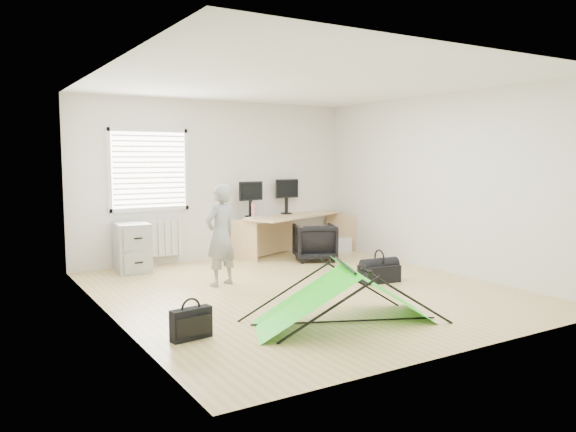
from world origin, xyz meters
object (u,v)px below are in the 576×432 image
filing_cabinet (132,247)px  laptop_bag (191,324)px  desk (294,235)px  monitor_left (250,204)px  office_chair (315,242)px  thermos (254,210)px  person (221,235)px  monitor_right (286,201)px  duffel_bag (379,274)px  kite (345,294)px  storage_crate (338,244)px

filing_cabinet → laptop_bag: bearing=-92.6°
desk → filing_cabinet: 2.92m
monitor_left → office_chair: size_ratio=0.68×
thermos → laptop_bag: thermos is taller
monitor_left → thermos: 0.18m
monitor_left → person: bearing=-135.9°
monitor_left → monitor_right: bearing=0.4°
duffel_bag → kite: bearing=-133.2°
kite → duffel_bag: size_ratio=3.61×
office_chair → filing_cabinet: bearing=9.7°
thermos → filing_cabinet: bearing=178.3°
office_chair → person: size_ratio=0.49×
desk → person: (-2.14, -1.55, 0.33)m
filing_cabinet → laptop_bag: filing_cabinet is taller
monitor_right → laptop_bag: monitor_right is taller
filing_cabinet → duffel_bag: size_ratio=1.36×
desk → person: person is taller
thermos → laptop_bag: size_ratio=0.63×
thermos → person: 1.99m
monitor_right → office_chair: size_ratio=0.70×
monitor_left → storage_crate: monitor_left is taller
person → desk: bearing=-164.6°
office_chair → person: person is taller
filing_cabinet → person: 1.77m
laptop_bag → storage_crate: bearing=31.2°
thermos → person: (-1.29, -1.50, -0.16)m
filing_cabinet → office_chair: 3.00m
thermos → storage_crate: (1.75, -0.06, -0.72)m
filing_cabinet → monitor_left: bearing=6.9°
thermos → kite: bearing=-103.3°
monitor_left → person: person is taller
filing_cabinet → monitor_left: (2.09, 0.09, 0.57)m
desk → filing_cabinet: size_ratio=2.82×
thermos → duffel_bag: 2.67m
desk → storage_crate: bearing=-29.1°
desk → monitor_left: (-0.83, 0.11, 0.59)m
desk → kite: desk is taller
monitor_right → filing_cabinet: bearing=178.5°
desk → thermos: (-0.85, -0.05, 0.49)m
monitor_right → storage_crate: (0.93, -0.32, -0.82)m
storage_crate → laptop_bag: laptop_bag is taller
desk → monitor_right: bearing=76.0°
monitor_left → office_chair: 1.29m
filing_cabinet → duffel_bag: bearing=-38.1°
filing_cabinet → kite: bearing=-68.7°
monitor_left → kite: (-0.92, -3.94, -0.64)m
filing_cabinet → thermos: bearing=2.6°
desk → laptop_bag: 4.85m
monitor_left → office_chair: monitor_left is taller
filing_cabinet → monitor_right: monitor_right is taller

